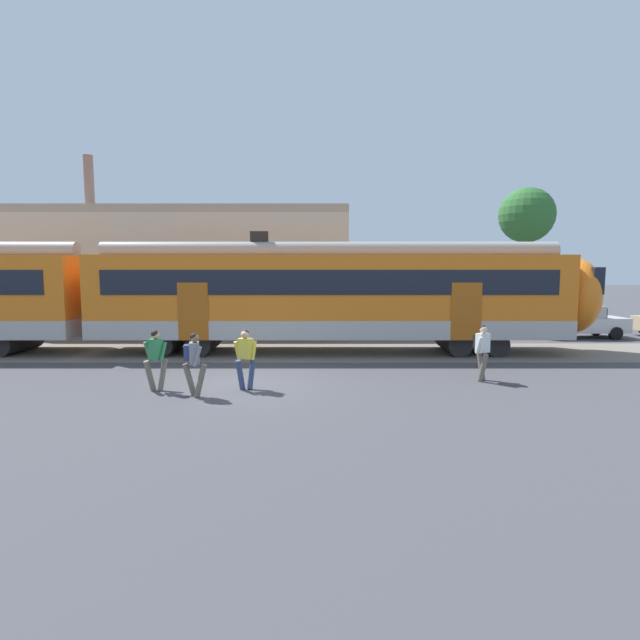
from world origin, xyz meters
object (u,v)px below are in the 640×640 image
pedestrian_yellow (248,354)px  pedestrian_white (484,348)px  parked_car_silver (582,321)px  pedestrian_grey (195,359)px  commuter_train (113,295)px  pedestrian_green (157,356)px

pedestrian_yellow → pedestrian_white: 6.87m
pedestrian_yellow → parked_car_silver: bearing=35.1°
pedestrian_grey → parked_car_silver: pedestrian_grey is taller
commuter_train → pedestrian_grey: commuter_train is taller
pedestrian_grey → pedestrian_white: same height
commuter_train → pedestrian_green: commuter_train is taller
pedestrian_yellow → parked_car_silver: (14.42, 10.14, -0.21)m
parked_car_silver → pedestrian_white: bearing=-130.0°
commuter_train → pedestrian_grey: 8.46m
pedestrian_green → pedestrian_white: 9.30m
pedestrian_yellow → pedestrian_white: size_ratio=1.00×
pedestrian_yellow → pedestrian_grey: bearing=-149.4°
pedestrian_green → pedestrian_grey: 1.32m
pedestrian_green → pedestrian_grey: bearing=-26.5°
commuter_train → parked_car_silver: bearing=11.3°
commuter_train → pedestrian_grey: (4.90, -6.78, -1.26)m
pedestrian_white → pedestrian_grey: bearing=-167.5°
pedestrian_white → parked_car_silver: size_ratio=0.41×
pedestrian_yellow → parked_car_silver: 17.63m
commuter_train → pedestrian_green: (3.72, -6.19, -1.29)m
commuter_train → pedestrian_yellow: bearing=-44.5°
commuter_train → pedestrian_white: bearing=-21.1°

